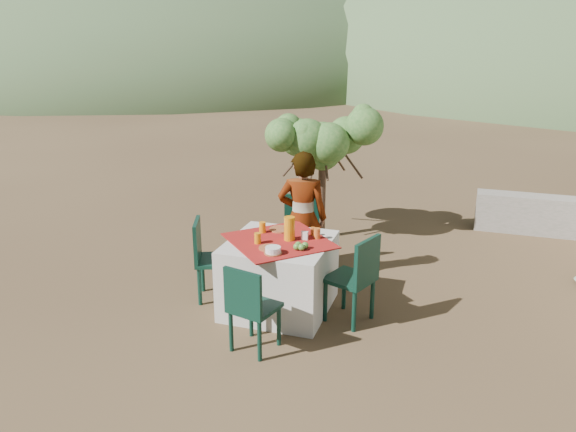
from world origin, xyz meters
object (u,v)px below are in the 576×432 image
object	(u,v)px
chair_left	(208,256)
shrub_tree	(327,147)
table	(279,275)
juice_pitcher	(289,229)
chair_right	(357,276)
chair_near	(250,305)
person	(302,218)
chair_far	(302,230)

from	to	relation	value
chair_left	shrub_tree	xyz separation A→B (m)	(0.72, 2.27, 0.80)
table	shrub_tree	world-z (taller)	shrub_tree
table	shrub_tree	size ratio (longest dim) A/B	0.79
table	shrub_tree	distance (m)	2.44
table	juice_pitcher	distance (m)	0.52
chair_right	table	bearing A→B (deg)	-72.77
table	chair_near	size ratio (longest dim) A/B	1.56
person	juice_pitcher	bearing A→B (deg)	83.61
chair_right	chair_near	bearing A→B (deg)	-22.62
chair_left	person	bearing A→B (deg)	-68.84
chair_right	person	world-z (taller)	person
chair_far	shrub_tree	world-z (taller)	shrub_tree
juice_pitcher	person	bearing A→B (deg)	95.75
chair_near	shrub_tree	distance (m)	3.26
chair_right	juice_pitcher	world-z (taller)	juice_pitcher
chair_far	chair_left	distance (m)	1.29
chair_left	juice_pitcher	xyz separation A→B (m)	(0.90, 0.05, 0.39)
chair_near	person	distance (m)	1.65
chair_far	juice_pitcher	world-z (taller)	juice_pitcher
shrub_tree	chair_far	bearing A→B (deg)	-89.64
chair_far	chair_near	size ratio (longest dim) A/B	1.10
chair_left	shrub_tree	distance (m)	2.51
chair_near	chair_right	distance (m)	1.15
chair_right	person	bearing A→B (deg)	-114.12
chair_right	juice_pitcher	bearing A→B (deg)	-76.66
table	chair_left	distance (m)	0.81
chair_near	chair_right	bearing A→B (deg)	-119.53
chair_far	person	world-z (taller)	person
chair_far	chair_right	size ratio (longest dim) A/B	1.01
chair_far	juice_pitcher	bearing A→B (deg)	-96.46
chair_right	person	size ratio (longest dim) A/B	0.59
shrub_tree	table	bearing A→B (deg)	-87.89
chair_near	person	bearing A→B (deg)	-76.17
table	chair_far	bearing A→B (deg)	94.11
table	chair_right	bearing A→B (deg)	-3.39
chair_left	chair_right	world-z (taller)	chair_right
chair_left	chair_right	distance (m)	1.62
person	chair_near	bearing A→B (deg)	77.98
chair_left	juice_pitcher	bearing A→B (deg)	-107.47
chair_far	table	bearing A→B (deg)	-102.05
person	juice_pitcher	xyz separation A→B (m)	(0.07, -0.69, 0.11)
chair_left	chair_right	bearing A→B (deg)	-112.19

